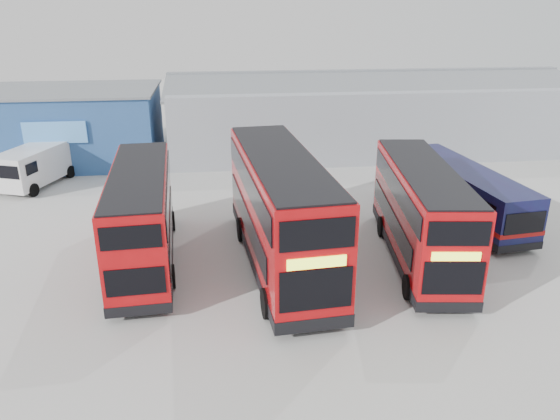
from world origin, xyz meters
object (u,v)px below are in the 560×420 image
object	(u,v)px
maintenance_shed	(366,112)
panel_van	(35,165)
office_block	(71,125)
double_decker_right	(421,215)
single_decker_blue	(463,193)
double_decker_left	(142,218)
double_decker_centre	(281,213)

from	to	relation	value
maintenance_shed	panel_van	size ratio (longest dim) A/B	5.14
office_block	double_decker_right	world-z (taller)	office_block
office_block	double_decker_right	size ratio (longest dim) A/B	1.19
office_block	panel_van	xyz separation A→B (m)	(-1.03, -5.61, -1.23)
panel_van	single_decker_blue	bearing A→B (deg)	1.62
office_block	double_decker_right	bearing A→B (deg)	-43.98
office_block	maintenance_shed	xyz separation A→B (m)	(22.00, 2.01, 0.02)
double_decker_left	single_decker_blue	bearing A→B (deg)	-171.37
double_decker_centre	panel_van	world-z (taller)	double_decker_centre
maintenance_shed	double_decker_left	bearing A→B (deg)	-127.92
double_decker_centre	double_decker_right	distance (m)	6.19
office_block	single_decker_blue	size ratio (longest dim) A/B	1.19
double_decker_left	double_decker_right	world-z (taller)	double_decker_right
office_block	panel_van	world-z (taller)	office_block
double_decker_right	single_decker_blue	bearing A→B (deg)	55.23
maintenance_shed	double_decker_left	world-z (taller)	maintenance_shed
maintenance_shed	single_decker_blue	world-z (taller)	maintenance_shed
single_decker_blue	double_decker_right	bearing A→B (deg)	41.53
office_block	double_decker_left	xyz separation A→B (m)	(6.93, -17.34, -0.47)
office_block	double_decker_right	distance (m)	26.48
double_decker_left	office_block	bearing A→B (deg)	-71.92
single_decker_blue	office_block	bearing A→B (deg)	-37.70
office_block	double_decker_centre	bearing A→B (deg)	-54.85
office_block	maintenance_shed	world-z (taller)	maintenance_shed
double_decker_centre	panel_van	distance (m)	18.85
double_decker_centre	single_decker_blue	size ratio (longest dim) A/B	1.16
double_decker_right	double_decker_centre	bearing A→B (deg)	-174.13
double_decker_left	double_decker_right	bearing A→B (deg)	171.35
office_block	double_decker_left	distance (m)	18.68
office_block	double_decker_centre	distance (m)	22.37
single_decker_blue	panel_van	size ratio (longest dim) A/B	1.74
double_decker_centre	single_decker_blue	xyz separation A→B (m)	(10.25, 4.49, -1.11)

